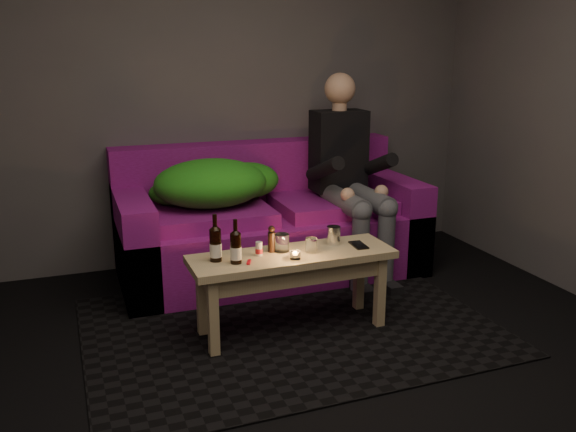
% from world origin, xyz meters
% --- Properties ---
extents(floor, '(4.50, 4.50, 0.00)m').
position_xyz_m(floor, '(0.00, 0.00, 0.00)').
color(floor, black).
rests_on(floor, ground).
extents(room, '(4.50, 4.50, 4.50)m').
position_xyz_m(room, '(0.00, 0.47, 1.64)').
color(room, silver).
rests_on(room, ground).
extents(rug, '(2.40, 1.76, 0.01)m').
position_xyz_m(rug, '(-0.00, 0.86, 0.01)').
color(rug, black).
rests_on(rug, floor).
extents(sofa, '(2.17, 0.98, 0.93)m').
position_xyz_m(sofa, '(0.19, 1.82, 0.34)').
color(sofa, '#7B1065').
rests_on(sofa, floor).
extents(green_blanket, '(0.95, 0.65, 0.33)m').
position_xyz_m(green_blanket, '(-0.20, 1.81, 0.70)').
color(green_blanket, '#318818').
rests_on(green_blanket, sofa).
extents(person, '(0.39, 0.90, 1.45)m').
position_xyz_m(person, '(0.74, 1.65, 0.75)').
color(person, black).
rests_on(person, sofa).
extents(coffee_table, '(1.19, 0.39, 0.49)m').
position_xyz_m(coffee_table, '(-0.00, 0.81, 0.40)').
color(coffee_table, tan).
rests_on(coffee_table, rug).
extents(beer_bottle_a, '(0.07, 0.07, 0.27)m').
position_xyz_m(beer_bottle_a, '(-0.44, 0.83, 0.58)').
color(beer_bottle_a, black).
rests_on(beer_bottle_a, coffee_table).
extents(beer_bottle_b, '(0.06, 0.06, 0.25)m').
position_xyz_m(beer_bottle_b, '(-0.35, 0.76, 0.58)').
color(beer_bottle_b, black).
rests_on(beer_bottle_b, coffee_table).
extents(salt_shaker, '(0.05, 0.05, 0.08)m').
position_xyz_m(salt_shaker, '(-0.19, 0.84, 0.53)').
color(salt_shaker, silver).
rests_on(salt_shaker, coffee_table).
extents(pepper_mill, '(0.05, 0.05, 0.12)m').
position_xyz_m(pepper_mill, '(-0.10, 0.88, 0.54)').
color(pepper_mill, black).
rests_on(pepper_mill, coffee_table).
extents(tumbler_back, '(0.09, 0.09, 0.10)m').
position_xyz_m(tumbler_back, '(-0.05, 0.86, 0.54)').
color(tumbler_back, white).
rests_on(tumbler_back, coffee_table).
extents(tealight, '(0.06, 0.06, 0.04)m').
position_xyz_m(tealight, '(-0.02, 0.71, 0.51)').
color(tealight, white).
rests_on(tealight, coffee_table).
extents(tumbler_front, '(0.09, 0.09, 0.09)m').
position_xyz_m(tumbler_front, '(0.11, 0.79, 0.53)').
color(tumbler_front, white).
rests_on(tumbler_front, coffee_table).
extents(steel_cup, '(0.09, 0.09, 0.11)m').
position_xyz_m(steel_cup, '(0.29, 0.88, 0.54)').
color(steel_cup, silver).
rests_on(steel_cup, coffee_table).
extents(smartphone, '(0.09, 0.16, 0.01)m').
position_xyz_m(smartphone, '(0.42, 0.80, 0.49)').
color(smartphone, black).
rests_on(smartphone, coffee_table).
extents(red_lighter, '(0.04, 0.07, 0.01)m').
position_xyz_m(red_lighter, '(-0.28, 0.74, 0.49)').
color(red_lighter, red).
rests_on(red_lighter, coffee_table).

